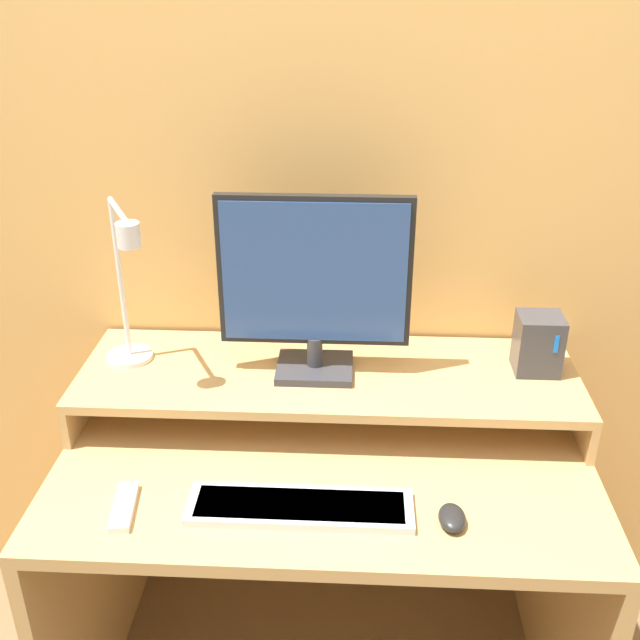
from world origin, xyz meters
TOP-DOWN VIEW (x-y plane):
  - wall_back at (0.00, 0.74)m, footprint 6.00×0.05m
  - desk at (0.00, 0.35)m, footprint 1.17×0.71m
  - monitor_shelf at (0.00, 0.52)m, footprint 1.17×0.37m
  - monitor at (-0.03, 0.52)m, footprint 0.43×0.15m
  - desk_lamp at (-0.45, 0.49)m, footprint 0.16×0.24m
  - router_dock at (0.48, 0.55)m, footprint 0.10×0.10m
  - keyboard at (-0.04, 0.16)m, footprint 0.45×0.12m
  - mouse at (0.26, 0.14)m, footprint 0.05×0.08m
  - remote_control at (-0.39, 0.14)m, footprint 0.06×0.15m

SIDE VIEW (x-z plane):
  - desk at x=0.00m, z-range 0.15..0.87m
  - remote_control at x=-0.39m, z-range 0.72..0.73m
  - keyboard at x=-0.04m, z-range 0.72..0.74m
  - mouse at x=0.26m, z-range 0.72..0.75m
  - monitor_shelf at x=0.00m, z-range 0.76..0.87m
  - router_dock at x=0.48m, z-range 0.83..0.97m
  - desk_lamp at x=-0.45m, z-range 0.82..1.23m
  - monitor at x=-0.03m, z-range 0.84..1.27m
  - wall_back at x=0.00m, z-range 0.00..2.50m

